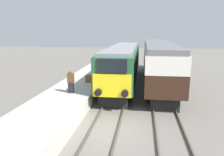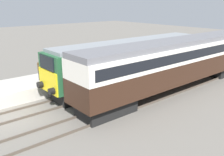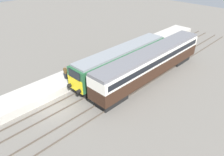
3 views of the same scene
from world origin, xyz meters
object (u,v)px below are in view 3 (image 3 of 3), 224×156
at_px(locomotive, 122,60).
at_px(person_on_platform, 66,73).
at_px(luggage_crate, 90,68).
at_px(passenger_carriage, 151,62).

height_order(locomotive, person_on_platform, locomotive).
height_order(person_on_platform, luggage_crate, person_on_platform).
xyz_separation_m(locomotive, luggage_crate, (-2.50, -3.35, -0.88)).
distance_m(person_on_platform, luggage_crate, 3.54).
relative_size(locomotive, luggage_crate, 22.47).
xyz_separation_m(locomotive, person_on_platform, (-2.99, -6.82, -0.39)).
relative_size(passenger_carriage, luggage_crate, 26.75).
xyz_separation_m(passenger_carriage, person_on_platform, (-6.39, -8.52, -0.72)).
bearing_deg(passenger_carriage, locomotive, -153.49).
bearing_deg(passenger_carriage, luggage_crate, -139.45).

